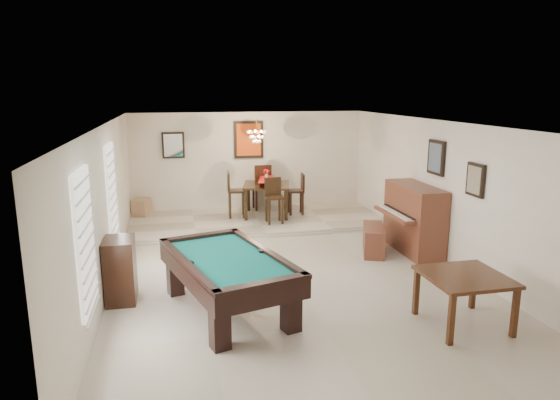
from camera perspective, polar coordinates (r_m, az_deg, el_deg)
name	(u,v)px	position (r m, az deg, el deg)	size (l,w,h in m)	color
ground_plane	(287,270)	(9.03, 0.80, -8.02)	(6.00, 9.00, 0.02)	beige
wall_back	(249,163)	(13.01, -3.60, 4.29)	(6.00, 0.04, 2.60)	silver
wall_front	(402,307)	(4.58, 13.73, -11.76)	(6.00, 0.04, 2.60)	silver
wall_left	(106,207)	(8.52, -19.25, -0.78)	(0.04, 9.00, 2.60)	silver
wall_right	(444,192)	(9.76, 18.27, 0.91)	(0.04, 9.00, 2.60)	silver
ceiling	(287,123)	(8.47, 0.86, 8.75)	(6.00, 9.00, 0.04)	white
dining_step	(257,221)	(12.05, -2.63, -2.39)	(6.00, 2.50, 0.12)	beige
window_left_front	(85,241)	(6.38, -21.37, -4.34)	(0.06, 1.00, 1.70)	white
window_left_rear	(112,194)	(9.08, -18.66, 0.69)	(0.06, 1.00, 1.70)	white
pool_table	(228,285)	(7.34, -5.95, -9.59)	(1.31, 2.42, 0.81)	black
square_table	(463,300)	(7.34, 20.21, -10.69)	(1.05, 1.05, 0.72)	#371C0D
upright_piano	(407,219)	(10.12, 14.28, -2.13)	(0.90, 1.60, 1.33)	brown
piano_bench	(373,240)	(10.00, 10.63, -4.49)	(0.38, 0.97, 0.54)	brown
apothecary_chest	(120,270)	(7.99, -17.78, -7.62)	(0.43, 0.65, 0.98)	black
dining_table	(267,197)	(12.22, -1.55, 0.29)	(1.09, 1.09, 0.90)	black
flower_vase	(266,174)	(12.11, -1.56, 2.99)	(0.15, 0.15, 0.26)	#B8120F
dining_chair_south	(274,201)	(11.51, -0.64, -0.10)	(0.39, 0.39, 1.05)	black
dining_chair_north	(261,187)	(12.87, -2.15, 1.54)	(0.44, 0.44, 1.17)	black
dining_chair_west	(236,194)	(12.10, -5.00, 0.64)	(0.41, 0.41, 1.11)	black
dining_chair_east	(296,194)	(12.35, 1.82, 0.68)	(0.37, 0.37, 1.01)	black
corner_bench	(141,207)	(12.76, -15.57, -0.80)	(0.36, 0.44, 0.40)	tan
chandelier	(257,132)	(11.64, -2.70, 7.78)	(0.44, 0.44, 0.60)	#FFE5B2
back_painting	(249,140)	(12.90, -3.61, 6.90)	(0.75, 0.06, 0.95)	#D84C14
back_mirror	(173,145)	(12.77, -12.11, 6.14)	(0.55, 0.06, 0.65)	white
right_picture_upper	(436,158)	(9.90, 17.44, 4.65)	(0.06, 0.55, 0.65)	slate
right_picture_lower	(476,180)	(8.84, 21.45, 2.15)	(0.06, 0.45, 0.55)	gray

